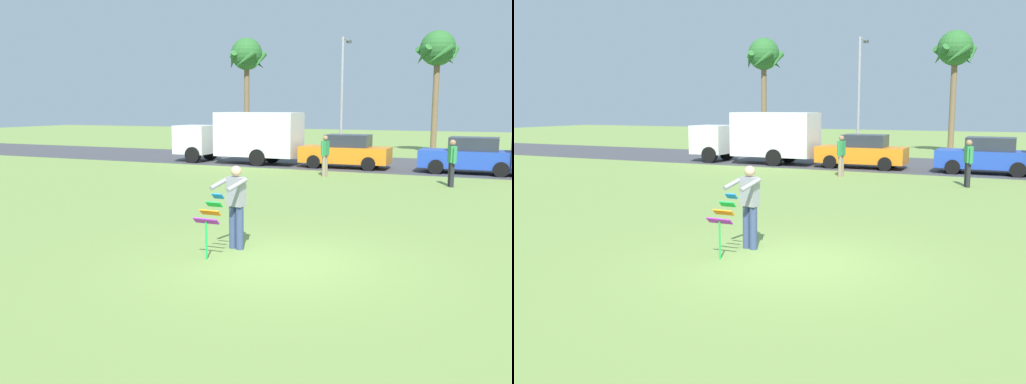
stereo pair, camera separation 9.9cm
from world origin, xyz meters
TOP-DOWN VIEW (x-y plane):
  - ground_plane at (0.00, 0.00)m, footprint 120.00×120.00m
  - road_strip at (0.00, 18.87)m, footprint 120.00×8.00m
  - person_kite_flyer at (-1.17, 0.60)m, footprint 0.65×0.73m
  - kite_held at (-1.33, -0.18)m, footprint 0.51×0.63m
  - parked_truck_white_box at (-8.44, 16.47)m, footprint 6.72×2.16m
  - parked_car_orange at (-3.08, 16.47)m, footprint 4.23×1.88m
  - parked_car_blue at (2.50, 16.47)m, footprint 4.21×1.86m
  - palm_tree_left_near at (-12.19, 24.90)m, footprint 2.58×2.71m
  - palm_tree_right_near at (-0.18, 26.33)m, footprint 2.58×2.71m
  - streetlight_pole at (-5.29, 23.74)m, footprint 0.24×1.65m
  - person_walker_near at (-3.02, 12.91)m, footprint 0.28×0.56m
  - person_walker_far at (2.10, 11.88)m, footprint 0.35×0.53m

SIDE VIEW (x-z plane):
  - ground_plane at x=0.00m, z-range 0.00..0.00m
  - road_strip at x=0.00m, z-range 0.00..0.01m
  - parked_car_orange at x=-3.08m, z-range -0.03..1.57m
  - parked_car_blue at x=2.50m, z-range -0.03..1.57m
  - kite_held at x=-1.33m, z-range 0.23..1.45m
  - person_walker_near at x=-3.02m, z-range 0.07..1.80m
  - person_walker_far at x=2.10m, z-range 0.07..1.80m
  - person_kite_flyer at x=-1.17m, z-range 0.09..1.82m
  - parked_truck_white_box at x=-8.44m, z-range 0.10..2.72m
  - streetlight_pole at x=-5.29m, z-range 0.50..7.50m
  - palm_tree_left_near at x=-12.19m, z-range 2.37..9.79m
  - palm_tree_right_near at x=-0.18m, z-range 2.38..9.82m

